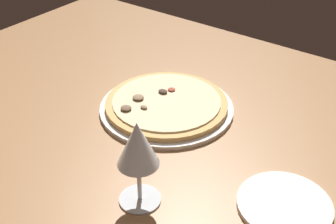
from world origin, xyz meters
The scene contains 4 objects.
dining_table centered at (0.00, 0.00, 2.00)cm, with size 150.00×110.00×4.00cm, color #996B42.
pizza_main centered at (7.04, -8.35, 5.22)cm, with size 30.24×30.24×3.39cm.
wine_glass_far centered at (-6.46, 17.45, 15.59)cm, with size 7.39×7.39×16.45cm.
side_plate centered at (-27.37, 3.91, 4.45)cm, with size 16.33×16.33×0.90cm, color white.
Camera 1 is at (-44.94, 61.15, 60.99)cm, focal length 48.90 mm.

